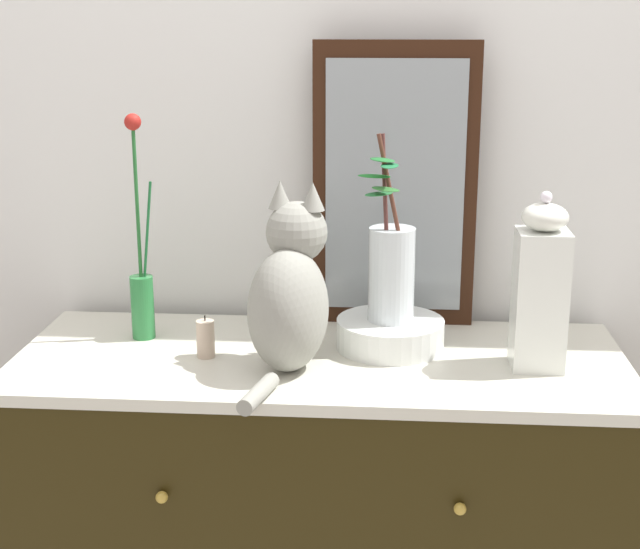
% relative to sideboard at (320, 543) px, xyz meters
% --- Properties ---
extents(wall_back, '(4.40, 0.08, 2.60)m').
position_rel_sideboard_xyz_m(wall_back, '(0.00, 0.34, 0.85)').
color(wall_back, silver).
rests_on(wall_back, ground_plane).
extents(sideboard, '(1.30, 0.54, 0.91)m').
position_rel_sideboard_xyz_m(sideboard, '(0.00, 0.00, 0.00)').
color(sideboard, black).
rests_on(sideboard, ground_plane).
extents(mirror_leaning, '(0.37, 0.03, 0.65)m').
position_rel_sideboard_xyz_m(mirror_leaning, '(0.15, 0.24, 0.78)').
color(mirror_leaning, black).
rests_on(mirror_leaning, sideboard).
extents(cat_sitting, '(0.20, 0.36, 0.38)m').
position_rel_sideboard_xyz_m(cat_sitting, '(-0.06, -0.07, 0.61)').
color(cat_sitting, gray).
rests_on(cat_sitting, sideboard).
extents(vase_slim_green, '(0.06, 0.05, 0.50)m').
position_rel_sideboard_xyz_m(vase_slim_green, '(-0.40, 0.09, 0.58)').
color(vase_slim_green, '#2A7A3C').
rests_on(vase_slim_green, sideboard).
extents(bowl_porcelain, '(0.23, 0.23, 0.06)m').
position_rel_sideboard_xyz_m(bowl_porcelain, '(0.15, 0.06, 0.48)').
color(bowl_porcelain, white).
rests_on(bowl_porcelain, sideboard).
extents(vase_glass_clear, '(0.13, 0.15, 0.40)m').
position_rel_sideboard_xyz_m(vase_glass_clear, '(0.15, 0.06, 0.63)').
color(vase_glass_clear, silver).
rests_on(vase_glass_clear, bowl_porcelain).
extents(jar_lidded_porcelain, '(0.10, 0.10, 0.37)m').
position_rel_sideboard_xyz_m(jar_lidded_porcelain, '(0.45, -0.03, 0.62)').
color(jar_lidded_porcelain, white).
rests_on(jar_lidded_porcelain, sideboard).
extents(candle_pillar, '(0.04, 0.04, 0.09)m').
position_rel_sideboard_xyz_m(candle_pillar, '(-0.24, -0.02, 0.49)').
color(candle_pillar, '#C8B099').
rests_on(candle_pillar, sideboard).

